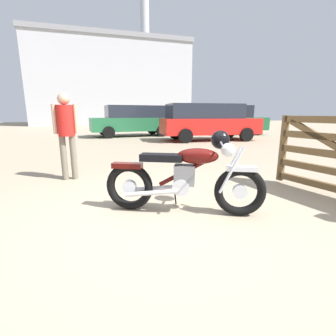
% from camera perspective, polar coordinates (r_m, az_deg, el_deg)
% --- Properties ---
extents(ground_plane, '(80.00, 80.00, 0.00)m').
position_cam_1_polar(ground_plane, '(3.10, 0.41, -11.59)').
color(ground_plane, gray).
extents(vintage_motorcycle, '(1.99, 0.87, 1.07)m').
position_cam_1_polar(vintage_motorcycle, '(3.12, 4.60, -1.89)').
color(vintage_motorcycle, black).
rests_on(vintage_motorcycle, ground_plane).
extents(bystander, '(0.46, 0.30, 1.66)m').
position_cam_1_polar(bystander, '(5.05, -22.99, 8.79)').
color(bystander, '#706656').
rests_on(bystander, ground_plane).
extents(pale_sedan_back, '(4.09, 2.24, 1.78)m').
position_cam_1_polar(pale_sedan_back, '(16.00, 15.04, 10.99)').
color(pale_sedan_back, black).
rests_on(pale_sedan_back, ground_plane).
extents(white_estate_far, '(4.74, 2.06, 1.74)m').
position_cam_1_polar(white_estate_far, '(12.05, 9.39, 10.94)').
color(white_estate_far, black).
rests_on(white_estate_far, ground_plane).
extents(silver_sedan_mid, '(4.94, 2.58, 1.74)m').
position_cam_1_polar(silver_sedan_mid, '(14.38, -8.02, 11.24)').
color(silver_sedan_mid, black).
rests_on(silver_sedan_mid, ground_plane).
extents(industrial_building, '(19.17, 12.30, 20.88)m').
position_cam_1_polar(industrial_building, '(33.80, -13.11, 18.76)').
color(industrial_building, '#B2B2B7').
rests_on(industrial_building, ground_plane).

